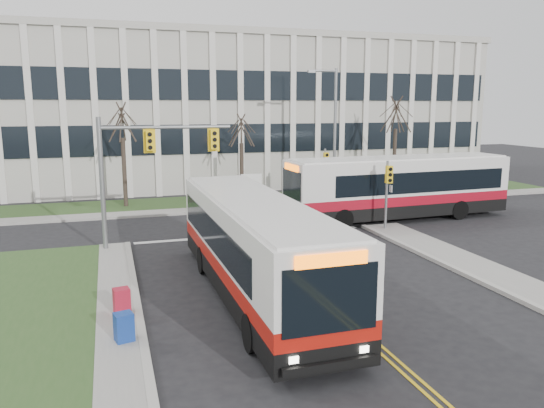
{
  "coord_description": "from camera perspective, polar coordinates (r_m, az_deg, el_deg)",
  "views": [
    {
      "loc": [
        -6.96,
        -17.96,
        6.69
      ],
      "look_at": [
        0.49,
        6.11,
        2.0
      ],
      "focal_mm": 35.0,
      "sensor_mm": 36.0,
      "label": 1
    }
  ],
  "objects": [
    {
      "name": "ground",
      "position": [
        20.39,
        3.8,
        -8.64
      ],
      "size": [
        120.0,
        120.0,
        0.0
      ],
      "primitive_type": "plane",
      "color": "black",
      "rests_on": "ground"
    },
    {
      "name": "sidewalk_west",
      "position": [
        14.55,
        -16.14,
        -16.97
      ],
      "size": [
        1.2,
        26.0,
        0.14
      ],
      "primitive_type": "cube",
      "color": "#9E9B93",
      "rests_on": "ground"
    },
    {
      "name": "sidewalk_cross",
      "position": [
        35.87,
        2.58,
        -0.1
      ],
      "size": [
        44.0,
        1.6,
        0.14
      ],
      "primitive_type": "cube",
      "color": "#9E9B93",
      "rests_on": "ground"
    },
    {
      "name": "building_lawn",
      "position": [
        38.47,
        1.17,
        0.62
      ],
      "size": [
        44.0,
        5.0,
        0.12
      ],
      "primitive_type": "cube",
      "color": "#2F4E21",
      "rests_on": "ground"
    },
    {
      "name": "office_building",
      "position": [
        49.43,
        -3.25,
        9.73
      ],
      "size": [
        40.0,
        16.0,
        12.0
      ],
      "primitive_type": "cube",
      "color": "#B5B1A7",
      "rests_on": "ground"
    },
    {
      "name": "mast_arm_signal",
      "position": [
        25.27,
        -14.13,
        4.7
      ],
      "size": [
        6.11,
        0.38,
        6.2
      ],
      "color": "slate",
      "rests_on": "ground"
    },
    {
      "name": "signal_pole_near",
      "position": [
        28.92,
        12.33,
        1.97
      ],
      "size": [
        0.34,
        0.39,
        3.8
      ],
      "color": "slate",
      "rests_on": "ground"
    },
    {
      "name": "signal_pole_far",
      "position": [
        36.48,
        5.77,
        3.9
      ],
      "size": [
        0.34,
        0.39,
        3.8
      ],
      "color": "slate",
      "rests_on": "ground"
    },
    {
      "name": "streetlight",
      "position": [
        37.33,
        6.55,
        8.18
      ],
      "size": [
        2.15,
        0.25,
        9.2
      ],
      "color": "slate",
      "rests_on": "ground"
    },
    {
      "name": "directory_sign",
      "position": [
        37.11,
        -2.25,
        1.98
      ],
      "size": [
        1.5,
        0.12,
        2.0
      ],
      "color": "slate",
      "rests_on": "ground"
    },
    {
      "name": "tree_left",
      "position": [
        35.99,
        -15.84,
        8.28
      ],
      "size": [
        1.8,
        1.8,
        7.7
      ],
      "color": "#42352B",
      "rests_on": "ground"
    },
    {
      "name": "tree_mid",
      "position": [
        37.3,
        -3.32,
        7.75
      ],
      "size": [
        1.8,
        1.8,
        6.82
      ],
      "color": "#42352B",
      "rests_on": "ground"
    },
    {
      "name": "tree_right",
      "position": [
        41.63,
        13.2,
        9.19
      ],
      "size": [
        1.8,
        1.8,
        8.25
      ],
      "color": "#42352B",
      "rests_on": "ground"
    },
    {
      "name": "bus_main",
      "position": [
        18.64,
        -1.83,
        -4.92
      ],
      "size": [
        2.91,
        12.94,
        3.44
      ],
      "primitive_type": null,
      "rotation": [
        0.0,
        0.0,
        0.01
      ],
      "color": "silver",
      "rests_on": "ground"
    },
    {
      "name": "bus_cross",
      "position": [
        32.33,
        13.42,
        1.59
      ],
      "size": [
        13.77,
        3.59,
        3.64
      ],
      "primitive_type": null,
      "rotation": [
        0.0,
        0.0,
        -1.52
      ],
      "color": "silver",
      "rests_on": "ground"
    },
    {
      "name": "newspaper_box_blue",
      "position": [
        15.92,
        -15.63,
        -12.85
      ],
      "size": [
        0.59,
        0.56,
        0.95
      ],
      "primitive_type": "cube",
      "rotation": [
        0.0,
        0.0,
        0.24
      ],
      "color": "navy",
      "rests_on": "ground"
    },
    {
      "name": "newspaper_box_red",
      "position": [
        17.91,
        -15.85,
        -10.18
      ],
      "size": [
        0.57,
        0.52,
        0.95
      ],
      "primitive_type": "cube",
      "rotation": [
        0.0,
        0.0,
        0.16
      ],
      "color": "#A5152A",
      "rests_on": "ground"
    }
  ]
}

